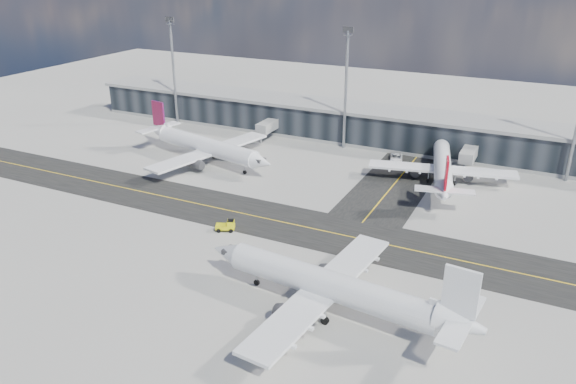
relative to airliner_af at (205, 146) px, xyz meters
name	(u,v)px	position (x,y,z in m)	size (l,w,h in m)	color
ground	(246,225)	(24.80, -24.48, -3.84)	(300.00, 300.00, 0.00)	gray
taxiway_lanes	(293,207)	(28.71, -13.74, -3.83)	(180.00, 63.00, 0.03)	black
terminal_concourse	(354,125)	(24.84, 30.45, 0.25)	(152.00, 19.80, 8.80)	black
floodlight_masts	(346,85)	(24.80, 23.52, 11.77)	(102.50, 0.70, 28.90)	gray
airliner_af	(205,146)	(0.00, 0.00, 0.00)	(38.91, 33.44, 11.62)	white
airliner_redtail	(442,168)	(51.42, 10.27, -0.35)	(30.40, 35.40, 10.56)	white
airliner_near	(334,287)	(48.13, -41.88, 0.02)	(39.48, 33.72, 11.69)	silver
baggage_tug	(227,226)	(22.88, -27.76, -2.83)	(3.57, 2.69, 2.02)	yellow
service_van	(396,158)	(39.24, 19.52, -3.04)	(2.66, 5.77, 1.60)	white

